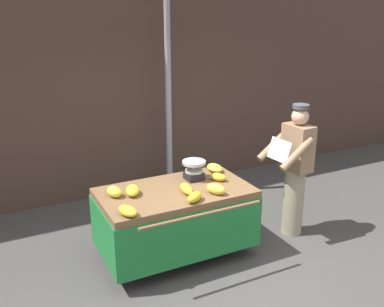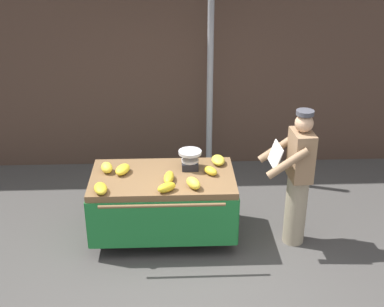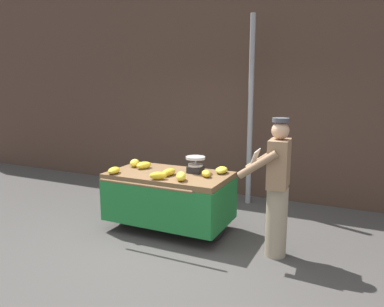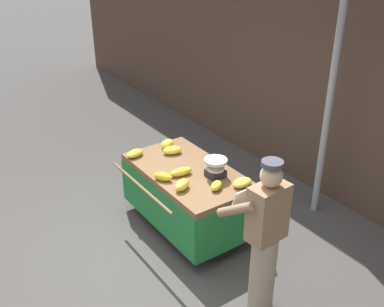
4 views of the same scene
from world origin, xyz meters
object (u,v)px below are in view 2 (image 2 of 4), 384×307
Objects in this scene: banana_bunch_5 at (193,183)px; banana_bunch_6 at (101,188)px; weighing_scale at (190,160)px; banana_bunch_2 at (169,177)px; banana_bunch_3 at (123,169)px; banana_bunch_4 at (107,168)px; vendor_person at (297,178)px; banana_bunch_7 at (211,171)px; banana_cart at (163,193)px; banana_bunch_1 at (218,160)px; street_pole at (210,72)px; banana_bunch_0 at (167,187)px.

banana_bunch_5 reaches higher than banana_bunch_6.
weighing_scale is 0.97× the size of banana_bunch_2.
banana_bunch_4 is at bearing 167.57° from banana_bunch_3.
weighing_scale is 1.30m from vendor_person.
banana_bunch_4 is 1.25m from banana_bunch_7.
banana_cart is 7.46× the size of banana_bunch_5.
banana_cart is 1.61m from vendor_person.
banana_bunch_7 is at bearing -5.11° from banana_bunch_4.
weighing_scale is 1.16m from banana_bunch_6.
vendor_person is (0.89, -0.47, -0.02)m from banana_bunch_1.
banana_bunch_0 is at bearing -106.88° from street_pole.
banana_bunch_2 is at bearing -22.09° from banana_bunch_3.
banana_bunch_5 reaches higher than banana_bunch_1.
banana_bunch_5 is 0.91× the size of banana_bunch_6.
banana_bunch_1 is (0.35, 0.12, -0.07)m from weighing_scale.
banana_bunch_2 is 1.12× the size of banana_bunch_6.
banana_bunch_0 is at bearing -1.32° from banana_bunch_6.
banana_bunch_0 is 0.74m from banana_bunch_6.
banana_bunch_0 is 0.94m from banana_bunch_1.
banana_bunch_5 is at bearing -173.51° from vendor_person.
banana_bunch_4 is (-0.67, 0.12, 0.29)m from banana_cart.
banana_bunch_7 is at bearing -3.74° from banana_bunch_3.
vendor_person reaches higher than banana_bunch_0.
banana_bunch_4 and banana_bunch_5 have the same top height.
weighing_scale is (-0.35, -1.51, -0.66)m from street_pole.
banana_bunch_7 is 0.12× the size of vendor_person.
banana_bunch_2 is 1.43× the size of banana_bunch_7.
banana_bunch_4 is at bearing -130.82° from street_pole.
banana_cart is 0.80m from banana_bunch_1.
banana_bunch_3 reaches higher than banana_bunch_2.
banana_bunch_4 is at bearing 144.71° from banana_bunch_0.
banana_bunch_3 is at bearing 176.26° from banana_bunch_7.
street_pole is 2.08m from banana_cart.
weighing_scale is 0.38m from banana_bunch_1.
vendor_person is (0.90, -1.86, -0.75)m from street_pole.
banana_bunch_3 is 2.07m from vendor_person.
banana_bunch_7 is (1.24, -0.11, -0.01)m from banana_bunch_4.
vendor_person is (1.58, -0.17, 0.26)m from banana_cart.
banana_bunch_6 is at bearing -91.81° from banana_bunch_4.
banana_bunch_2 is 1.24× the size of banana_bunch_5.
vendor_person is at bearing -64.22° from street_pole.
street_pole is 16.13× the size of banana_bunch_7.
banana_bunch_2 is (0.08, -0.14, 0.28)m from banana_cart.
banana_bunch_1 reaches higher than banana_cart.
banana_bunch_0 is at bearing -172.03° from vendor_person.
banana_bunch_2 is 0.32m from banana_bunch_5.
street_pole reaches higher than weighing_scale.
vendor_person is (1.23, 0.14, -0.04)m from banana_bunch_5.
banana_bunch_3 is 1.25× the size of banana_bunch_7.
banana_bunch_4 is at bearing -172.55° from banana_bunch_1.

